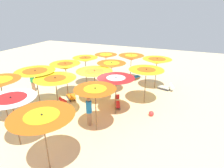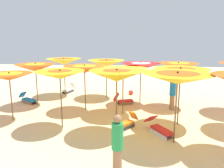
# 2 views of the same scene
# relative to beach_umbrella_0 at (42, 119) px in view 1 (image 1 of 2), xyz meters

# --- Properties ---
(ground) EXTENTS (38.89, 38.89, 0.04)m
(ground) POSITION_rel_beach_umbrella_0_xyz_m (-5.45, -1.03, -2.25)
(ground) COLOR beige
(beach_umbrella_0) EXTENTS (2.29, 2.29, 2.45)m
(beach_umbrella_0) POSITION_rel_beach_umbrella_0_xyz_m (0.00, 0.00, 0.00)
(beach_umbrella_0) COLOR brown
(beach_umbrella_0) RESTS_ON ground
(beach_umbrella_1) EXTENTS (2.01, 2.01, 2.37)m
(beach_umbrella_1) POSITION_rel_beach_umbrella_0_xyz_m (-2.94, 0.54, -0.08)
(beach_umbrella_1) COLOR brown
(beach_umbrella_1) RESTS_ON ground
(beach_umbrella_2) EXTENTS (2.08, 2.08, 2.32)m
(beach_umbrella_2) POSITION_rel_beach_umbrella_0_xyz_m (-4.84, 0.84, -0.16)
(beach_umbrella_2) COLOR brown
(beach_umbrella_2) RESTS_ON ground
(beach_umbrella_3) EXTENTS (2.19, 2.19, 2.34)m
(beach_umbrella_3) POSITION_rel_beach_umbrella_0_xyz_m (-6.87, 2.05, -0.14)
(beach_umbrella_3) COLOR brown
(beach_umbrella_3) RESTS_ON ground
(beach_umbrella_4) EXTENTS (2.13, 2.13, 2.39)m
(beach_umbrella_4) POSITION_rel_beach_umbrella_0_xyz_m (-9.54, 2.22, -0.09)
(beach_umbrella_4) COLOR brown
(beach_umbrella_4) RESTS_ON ground
(beach_umbrella_5) EXTENTS (2.07, 2.07, 2.43)m
(beach_umbrella_5) POSITION_rel_beach_umbrella_0_xyz_m (-0.62, -2.18, -0.08)
(beach_umbrella_5) COLOR brown
(beach_umbrella_5) RESTS_ON ground
(beach_umbrella_6) EXTENTS (2.23, 2.23, 2.41)m
(beach_umbrella_6) POSITION_rel_beach_umbrella_0_xyz_m (-3.30, -2.02, -0.06)
(beach_umbrella_6) COLOR brown
(beach_umbrella_6) RESTS_ON ground
(beach_umbrella_7) EXTENTS (2.28, 2.28, 2.25)m
(beach_umbrella_7) POSITION_rel_beach_umbrella_0_xyz_m (-5.66, -0.92, -0.22)
(beach_umbrella_7) COLOR brown
(beach_umbrella_7) RESTS_ON ground
(beach_umbrella_8) EXTENTS (2.03, 2.03, 2.30)m
(beach_umbrella_8) POSITION_rel_beach_umbrella_0_xyz_m (-7.57, -0.56, -0.17)
(beach_umbrella_8) COLOR brown
(beach_umbrella_8) RESTS_ON ground
(beach_umbrella_9) EXTENTS (2.07, 2.07, 2.28)m
(beach_umbrella_9) POSITION_rel_beach_umbrella_0_xyz_m (-10.34, 0.01, -0.21)
(beach_umbrella_9) COLOR brown
(beach_umbrella_9) RESTS_ON ground
(beach_umbrella_10) EXTENTS (2.05, 2.05, 2.53)m
(beach_umbrella_10) POSITION_rel_beach_umbrella_0_xyz_m (-1.78, -4.24, 0.04)
(beach_umbrella_10) COLOR brown
(beach_umbrella_10) RESTS_ON ground
(beach_umbrella_11) EXTENTS (2.30, 2.30, 2.48)m
(beach_umbrella_11) POSITION_rel_beach_umbrella_0_xyz_m (-3.71, -3.74, 0.01)
(beach_umbrella_11) COLOR brown
(beach_umbrella_11) RESTS_ON ground
(beach_umbrella_12) EXTENTS (2.02, 2.02, 2.45)m
(beach_umbrella_12) POSITION_rel_beach_umbrella_0_xyz_m (-5.75, -3.11, -0.04)
(beach_umbrella_12) COLOR brown
(beach_umbrella_12) RESTS_ON ground
(beach_umbrella_13) EXTENTS (1.91, 1.91, 2.37)m
(beach_umbrella_13) POSITION_rel_beach_umbrella_0_xyz_m (-7.97, -2.88, -0.09)
(beach_umbrella_13) COLOR brown
(beach_umbrella_13) RESTS_ON ground
(beach_umbrella_14) EXTENTS (1.92, 1.92, 2.13)m
(beach_umbrella_14) POSITION_rel_beach_umbrella_0_xyz_m (-10.44, -2.28, -0.31)
(beach_umbrella_14) COLOR brown
(beach_umbrella_14) RESTS_ON ground
(lounger_0) EXTENTS (1.13, 0.72, 0.67)m
(lounger_0) POSITION_rel_beach_umbrella_0_xyz_m (-5.72, 0.61, -2.02)
(lounger_0) COLOR olive
(lounger_0) RESTS_ON ground
(lounger_1) EXTENTS (0.63, 1.25, 0.63)m
(lounger_1) POSITION_rel_beach_umbrella_0_xyz_m (-9.55, 3.00, -2.03)
(lounger_1) COLOR #333338
(lounger_1) RESTS_ON ground
(lounger_2) EXTENTS (1.08, 1.38, 0.59)m
(lounger_2) POSITION_rel_beach_umbrella_0_xyz_m (-4.13, -3.05, -2.03)
(lounger_2) COLOR silver
(lounger_2) RESTS_ON ground
(lounger_3) EXTENTS (1.26, 0.93, 0.56)m
(lounger_3) POSITION_rel_beach_umbrella_0_xyz_m (-11.04, 0.28, -2.04)
(lounger_3) COLOR olive
(lounger_3) RESTS_ON ground
(lounger_4) EXTENTS (0.94, 1.08, 0.59)m
(lounger_4) POSITION_rel_beach_umbrella_0_xyz_m (-5.41, -2.64, -2.03)
(lounger_4) COLOR #333338
(lounger_4) RESTS_ON ground
(beachgoer_0) EXTENTS (0.30, 0.30, 1.60)m
(beachgoer_0) POSITION_rel_beach_umbrella_0_xyz_m (-3.25, -0.02, -1.40)
(beachgoer_0) COLOR #A3704C
(beachgoer_0) RESTS_ON ground
(beachgoer_1) EXTENTS (0.30, 0.30, 1.69)m
(beachgoer_1) POSITION_rel_beach_umbrella_0_xyz_m (-5.46, -5.91, -1.35)
(beachgoer_1) COLOR #A3704C
(beachgoer_1) RESTS_ON ground
(beach_ball) EXTENTS (0.30, 0.30, 0.30)m
(beach_ball) POSITION_rel_beach_umbrella_0_xyz_m (-5.40, 2.83, -2.08)
(beach_ball) COLOR red
(beach_ball) RESTS_ON ground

